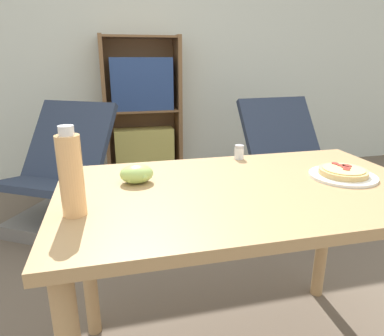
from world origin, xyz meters
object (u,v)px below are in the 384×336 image
object	(u,v)px
salt_shaker	(239,152)
lounge_chair_near	(61,189)
lounge_chair_far	(289,177)
grape_bunch	(136,174)
pizza_on_plate	(343,173)
bookshelf	(143,116)
drink_bottle	(71,174)

from	to	relation	value
salt_shaker	lounge_chair_near	bearing A→B (deg)	129.13
salt_shaker	lounge_chair_far	size ratio (longest dim) A/B	0.07
salt_shaker	grape_bunch	bearing A→B (deg)	-156.39
pizza_on_plate	salt_shaker	size ratio (longest dim) A/B	3.90
pizza_on_plate	salt_shaker	world-z (taller)	salt_shaker
lounge_chair_near	lounge_chair_far	distance (m)	1.76
lounge_chair_near	bookshelf	world-z (taller)	bookshelf
bookshelf	lounge_chair_near	bearing A→B (deg)	-127.11
pizza_on_plate	lounge_chair_far	xyz separation A→B (m)	(0.54, 1.31, -0.50)
pizza_on_plate	bookshelf	size ratio (longest dim) A/B	0.17
lounge_chair_near	bookshelf	distance (m)	1.22
lounge_chair_far	bookshelf	size ratio (longest dim) A/B	0.63
drink_bottle	salt_shaker	world-z (taller)	drink_bottle
drink_bottle	salt_shaker	bearing A→B (deg)	32.98
drink_bottle	lounge_chair_near	xyz separation A→B (m)	(-0.28, 1.56, -0.61)
pizza_on_plate	drink_bottle	world-z (taller)	drink_bottle
grape_bunch	salt_shaker	bearing A→B (deg)	23.61
lounge_chair_near	lounge_chair_far	bearing A→B (deg)	25.67
pizza_on_plate	bookshelf	world-z (taller)	bookshelf
bookshelf	lounge_chair_far	bearing A→B (deg)	-45.74
lounge_chair_far	bookshelf	distance (m)	1.54
drink_bottle	lounge_chair_far	size ratio (longest dim) A/B	0.29
grape_bunch	salt_shaker	world-z (taller)	grape_bunch
pizza_on_plate	drink_bottle	size ratio (longest dim) A/B	0.95
bookshelf	grape_bunch	bearing A→B (deg)	-96.00
lounge_chair_far	bookshelf	world-z (taller)	bookshelf
pizza_on_plate	bookshelf	bearing A→B (deg)	102.01
grape_bunch	salt_shaker	size ratio (longest dim) A/B	1.91
salt_shaker	lounge_chair_far	world-z (taller)	lounge_chair_far
salt_shaker	bookshelf	xyz separation A→B (m)	(-0.22, 2.07, -0.16)
drink_bottle	lounge_chair_far	world-z (taller)	drink_bottle
salt_shaker	bookshelf	size ratio (longest dim) A/B	0.04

